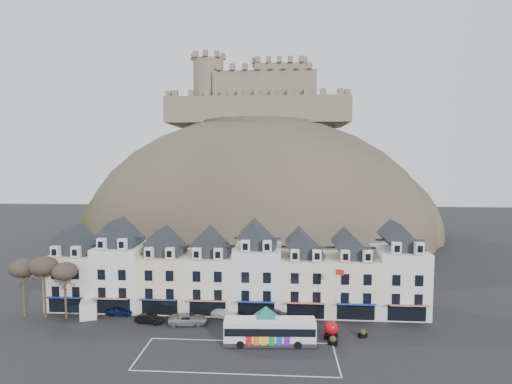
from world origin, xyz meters
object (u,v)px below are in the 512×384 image
Objects in this scene: red_buoy at (331,329)px; car_black at (150,319)px; bus_shelter at (266,314)px; car_silver at (188,319)px; car_maroon at (266,314)px; flagpole at (336,294)px; car_navy at (120,311)px; white_van at (90,306)px; bus at (270,330)px; car_white at (225,313)px; car_charcoal at (276,314)px.

car_black is (-23.82, 2.90, -0.47)m from red_buoy.
bus_shelter is 1.77× the size of car_black.
car_silver is 1.33× the size of car_maroon.
car_navy is (-29.82, 3.05, -4.10)m from flagpole.
car_navy is 0.74× the size of car_silver.
car_silver is at bearing -31.61° from white_van.
bus is at bearing -97.69° from car_black.
flagpole reaches higher than bus_shelter.
flagpole is at bearing -81.77° from car_black.
car_black is 10.10m from car_white.
car_white reaches higher than car_maroon.
white_van is (-25.37, 6.57, -2.16)m from bus_shelter.
bus_shelter is 11.65m from car_silver.
car_maroon is at bearing 92.50° from bus.
flagpole is at bearing -98.43° from car_silver.
car_black is (5.20, -2.50, -0.01)m from car_navy.
car_white is (9.81, 2.43, 0.04)m from car_black.
car_navy is (4.37, 0.00, -0.51)m from white_van.
bus_shelter is 7.09m from car_maroon.
car_maroon is at bearing -22.01° from white_van.
bus reaches higher than car_charcoal.
car_charcoal is at bearing -84.76° from car_silver.
flagpole is 1.65× the size of car_silver.
bus_shelter is 1.34× the size of car_silver.
car_silver is at bearing -80.48° from car_black.
red_buoy reaches higher than car_silver.
car_black is at bearing 128.12° from car_white.
car_charcoal reaches higher than car_silver.
red_buoy is at bearing -100.36° from car_navy.
car_navy is 10.70m from car_silver.
car_charcoal is at bearing 82.47° from bus.
red_buoy is 29.52m from car_navy.
flagpole is 1.82× the size of car_white.
red_buoy is 4.40m from flagpole.
car_navy is 0.98× the size of car_black.
car_charcoal is (-7.70, 3.05, -3.99)m from flagpole.
car_white is (-6.51, 7.48, -1.03)m from bus.
flagpole is 1.83× the size of car_charcoal.
flagpole is 34.52m from white_van.
red_buoy is at bearing -31.19° from white_van.
bus_shelter is at bearing -94.92° from car_black.
car_maroon is (-9.02, 3.05, -4.09)m from flagpole.
bus is at bearing -38.27° from white_van.
flagpole reaches higher than car_charcoal.
bus_shelter is at bearing -171.70° from red_buoy.
car_navy is at bearing -22.01° from white_van.
bus_shelter reaches higher than car_charcoal.
car_white is at bearing -66.55° from car_black.
bus reaches higher than car_navy.
car_navy is at bearing 157.75° from bus.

